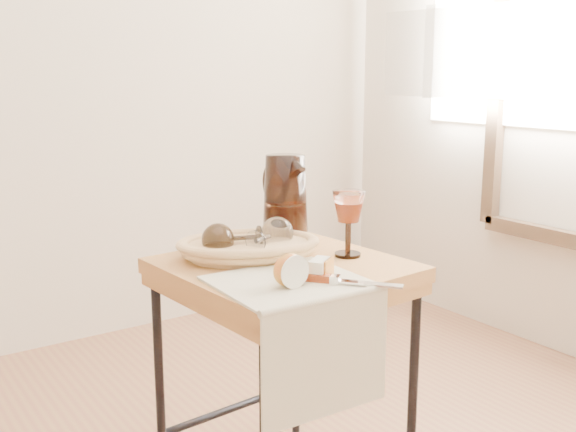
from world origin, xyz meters
TOP-DOWN VIEW (x-y plane):
  - side_table at (0.31, 0.37)m, footprint 0.56×0.56m
  - tea_towel at (0.23, 0.22)m, footprint 0.32×0.29m
  - bread_basket at (0.26, 0.45)m, footprint 0.38×0.33m
  - goblet_lying_a at (0.24, 0.46)m, footprint 0.15×0.12m
  - goblet_lying_b at (0.31, 0.43)m, footprint 0.16×0.13m
  - pitcher at (0.43, 0.53)m, footprint 0.19×0.26m
  - wine_goblet at (0.48, 0.33)m, footprint 0.11×0.11m
  - apple_half at (0.21, 0.20)m, footprint 0.08×0.04m
  - apple_wedge at (0.30, 0.21)m, footprint 0.07×0.06m
  - table_knife at (0.31, 0.15)m, footprint 0.18×0.21m

SIDE VIEW (x-z plane):
  - side_table at x=0.31m, z-range 0.00..0.66m
  - tea_towel at x=0.23m, z-range 0.66..0.67m
  - table_knife at x=0.31m, z-range 0.67..0.69m
  - bread_basket at x=0.26m, z-range 0.66..0.71m
  - apple_wedge at x=0.30m, z-range 0.67..0.71m
  - apple_half at x=0.21m, z-range 0.67..0.74m
  - goblet_lying_a at x=0.24m, z-range 0.67..0.75m
  - goblet_lying_b at x=0.31m, z-range 0.67..0.76m
  - wine_goblet at x=0.48m, z-range 0.66..0.83m
  - pitcher at x=0.43m, z-range 0.64..0.92m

